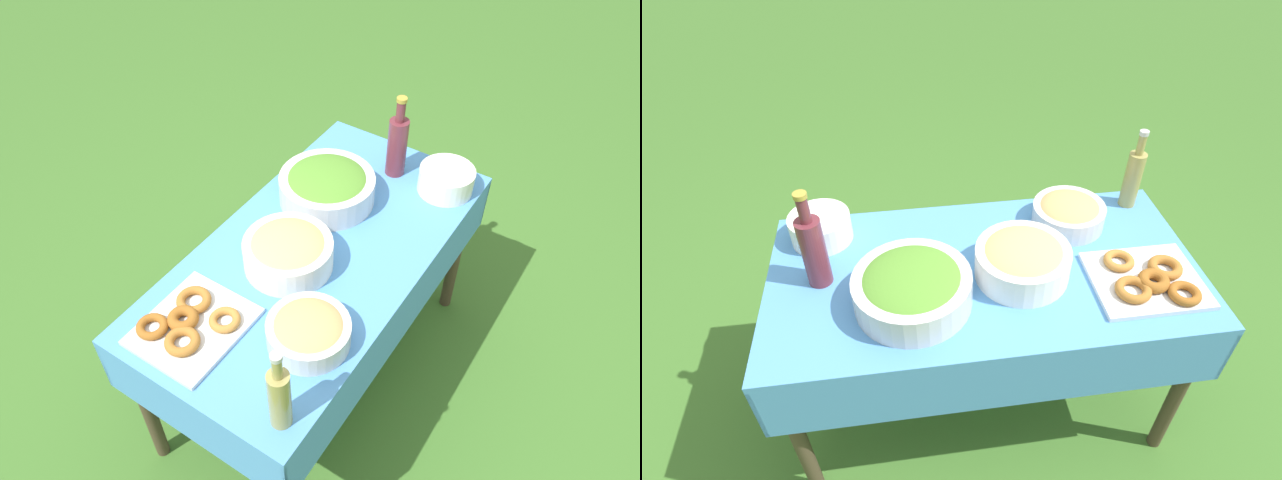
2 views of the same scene
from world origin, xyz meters
The scene contains 9 objects.
ground_plane centered at (0.00, 0.00, 0.00)m, with size 14.00×14.00×0.00m, color #3D6B28.
picnic_table centered at (0.00, 0.00, 0.63)m, with size 1.39×0.71×0.74m.
salad_bowl centered at (-0.24, -0.12, 0.80)m, with size 0.36×0.36×0.13m.
pasta_bowl centered at (0.11, -0.04, 0.80)m, with size 0.30×0.30×0.12m.
donut_platter centered at (0.49, -0.14, 0.76)m, with size 0.34×0.30×0.05m.
plate_stack centered at (-0.53, 0.23, 0.79)m, with size 0.21×0.21×0.10m.
olive_oil_bottle centered at (0.59, 0.28, 0.86)m, with size 0.06×0.06×0.31m.
wine_bottle centered at (-0.52, 0.02, 0.87)m, with size 0.08×0.08×0.34m.
bread_bowl centered at (0.34, 0.19, 0.79)m, with size 0.26×0.26×0.10m.
Camera 2 is at (-0.24, -1.15, 1.86)m, focal length 28.00 mm.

